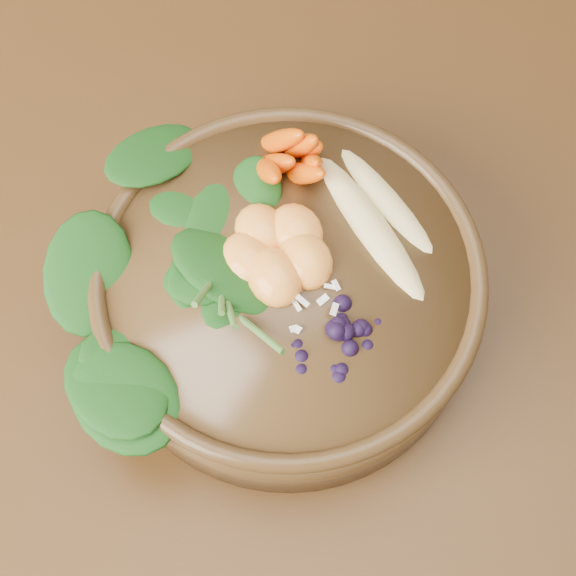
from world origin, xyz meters
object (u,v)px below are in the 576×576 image
(dining_table, at_px, (481,113))
(carrot_cluster, at_px, (289,132))
(kale_heap, at_px, (189,226))
(blueberry_pile, at_px, (340,324))
(stoneware_bowl, at_px, (288,293))
(banana_halves, at_px, (380,204))
(mandarin_cluster, at_px, (277,242))

(dining_table, distance_m, carrot_cluster, 0.33)
(dining_table, relative_size, kale_heap, 8.72)
(blueberry_pile, bearing_deg, carrot_cluster, 79.74)
(kale_heap, bearing_deg, stoneware_bowl, -43.85)
(carrot_cluster, height_order, blueberry_pile, carrot_cluster)
(banana_halves, distance_m, blueberry_pile, 0.10)
(dining_table, relative_size, carrot_cluster, 20.71)
(carrot_cluster, distance_m, mandarin_cluster, 0.08)
(carrot_cluster, distance_m, blueberry_pile, 0.14)
(banana_halves, relative_size, blueberry_pile, 1.25)
(carrot_cluster, bearing_deg, blueberry_pile, -109.55)
(carrot_cluster, bearing_deg, dining_table, 7.55)
(banana_halves, bearing_deg, mandarin_cluster, 170.25)
(dining_table, distance_m, kale_heap, 0.40)
(banana_halves, xyz_separation_m, mandarin_cluster, (-0.08, 0.00, 0.00))
(dining_table, xyz_separation_m, kale_heap, (-0.34, -0.11, 0.19))
(dining_table, height_order, blueberry_pile, blueberry_pile)
(dining_table, bearing_deg, stoneware_bowl, -151.17)
(carrot_cluster, distance_m, banana_halves, 0.08)
(stoneware_bowl, relative_size, mandarin_cluster, 3.15)
(kale_heap, bearing_deg, dining_table, 17.63)
(kale_heap, height_order, carrot_cluster, carrot_cluster)
(banana_halves, bearing_deg, dining_table, 24.87)
(dining_table, relative_size, banana_halves, 9.87)
(kale_heap, xyz_separation_m, mandarin_cluster, (0.05, -0.03, -0.01))
(carrot_cluster, bearing_deg, banana_halves, -66.94)
(dining_table, xyz_separation_m, stoneware_bowl, (-0.29, -0.16, 0.13))
(banana_halves, bearing_deg, carrot_cluster, 113.06)
(mandarin_cluster, bearing_deg, dining_table, 26.02)
(mandarin_cluster, bearing_deg, carrot_cluster, 59.48)
(kale_heap, xyz_separation_m, blueberry_pile, (0.06, -0.11, -0.00))
(carrot_cluster, xyz_separation_m, banana_halves, (0.04, -0.07, -0.03))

